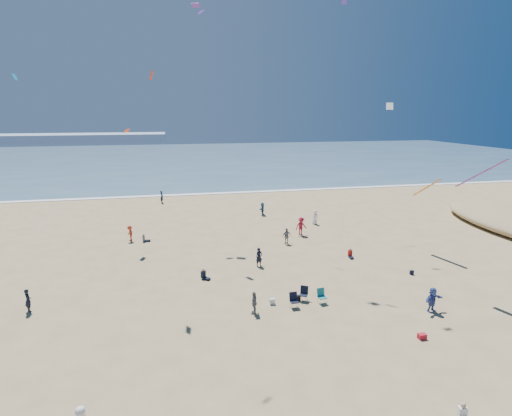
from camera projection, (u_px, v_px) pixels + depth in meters
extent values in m
plane|color=tan|center=(250.00, 385.00, 18.59)|extent=(220.00, 220.00, 0.00)
cube|color=#476B84|center=(182.00, 158.00, 108.88)|extent=(220.00, 100.00, 0.06)
cube|color=white|center=(193.00, 194.00, 61.35)|extent=(220.00, 1.20, 0.08)
cube|color=#7A8EA8|center=(31.00, 138.00, 167.59)|extent=(110.00, 20.00, 3.20)
imported|color=#345E8F|center=(262.00, 209.00, 49.00)|extent=(1.10, 1.50, 1.57)
imported|color=white|center=(315.00, 217.00, 45.04)|extent=(0.85, 0.95, 1.63)
imported|color=slate|center=(254.00, 303.00, 25.02)|extent=(0.67, 0.94, 1.48)
imported|color=black|center=(162.00, 197.00, 55.50)|extent=(0.52, 0.69, 1.73)
imported|color=#AD182F|center=(301.00, 226.00, 40.99)|extent=(1.35, 0.95, 1.90)
imported|color=red|center=(130.00, 233.00, 39.16)|extent=(0.93, 1.15, 1.56)
imported|color=black|center=(28.00, 300.00, 25.27)|extent=(0.61, 0.66, 1.52)
imported|color=black|center=(259.00, 257.00, 32.73)|extent=(0.66, 0.52, 1.58)
imported|color=gray|center=(287.00, 236.00, 38.28)|extent=(0.98, 0.55, 1.57)
imported|color=#384B9A|center=(432.00, 300.00, 25.28)|extent=(1.57, 0.87, 1.61)
cube|color=white|center=(272.00, 301.00, 26.34)|extent=(0.35, 0.20, 0.40)
cube|color=black|center=(298.00, 298.00, 26.82)|extent=(0.30, 0.22, 0.38)
cube|color=red|center=(422.00, 336.00, 22.34)|extent=(0.45, 0.30, 0.30)
cube|color=black|center=(412.00, 272.00, 31.18)|extent=(0.28, 0.18, 0.34)
cube|color=white|center=(390.00, 106.00, 35.38)|extent=(0.72, 0.64, 0.61)
cube|color=#ED4213|center=(127.00, 131.00, 37.06)|extent=(0.59, 0.91, 0.36)
cube|color=#521FA1|center=(201.00, 12.00, 35.50)|extent=(0.67, 0.86, 0.36)
cube|color=#54298B|center=(344.00, 2.00, 43.50)|extent=(0.67, 0.61, 0.61)
cube|color=red|center=(151.00, 75.00, 26.80)|extent=(0.30, 0.77, 0.59)
cube|color=#5A2C97|center=(196.00, 5.00, 40.15)|extent=(0.91, 0.67, 0.37)
cube|color=#1A9DE9|center=(15.00, 77.00, 28.39)|extent=(0.22, 0.56, 0.43)
cube|color=#6F2492|center=(481.00, 174.00, 26.19)|extent=(0.35, 3.14, 2.21)
cube|color=orange|center=(427.00, 187.00, 35.36)|extent=(0.35, 2.64, 1.87)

